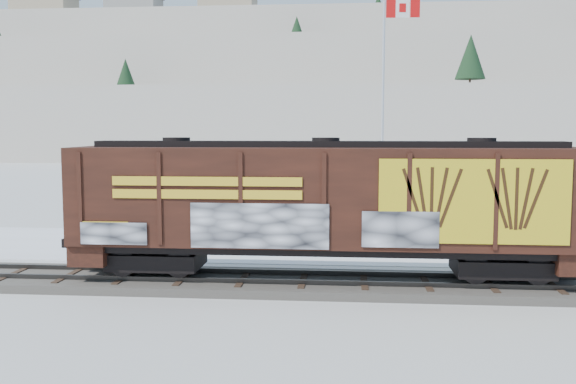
# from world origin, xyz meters

# --- Properties ---
(ground) EXTENTS (500.00, 500.00, 0.00)m
(ground) POSITION_xyz_m (0.00, 0.00, 0.00)
(ground) COLOR white
(ground) RESTS_ON ground
(rail_track) EXTENTS (50.00, 3.40, 0.43)m
(rail_track) POSITION_xyz_m (0.00, 0.00, 0.15)
(rail_track) COLOR #59544C
(rail_track) RESTS_ON ground
(parking_strip) EXTENTS (40.00, 8.00, 0.03)m
(parking_strip) POSITION_xyz_m (0.00, 7.50, 0.01)
(parking_strip) COLOR white
(parking_strip) RESTS_ON ground
(hillside) EXTENTS (360.00, 110.00, 93.00)m
(hillside) POSITION_xyz_m (-0.05, 139.79, 14.37)
(hillside) COLOR white
(hillside) RESTS_ON ground
(hopper_railcar) EXTENTS (16.47, 3.06, 4.43)m
(hopper_railcar) POSITION_xyz_m (0.72, -0.01, 2.89)
(hopper_railcar) COLOR black
(hopper_railcar) RESTS_ON rail_track
(flagpole) EXTENTS (2.30, 0.90, 12.25)m
(flagpole) POSITION_xyz_m (3.41, 13.73, 4.58)
(flagpole) COLOR silver
(flagpole) RESTS_ON ground
(car_silver) EXTENTS (4.33, 2.43, 1.39)m
(car_silver) POSITION_xyz_m (-4.68, 7.19, 0.73)
(car_silver) COLOR #ACAFB3
(car_silver) RESTS_ON parking_strip
(car_white) EXTENTS (4.86, 1.86, 1.58)m
(car_white) POSITION_xyz_m (3.77, 7.29, 0.82)
(car_white) COLOR silver
(car_white) RESTS_ON parking_strip
(car_dark) EXTENTS (5.38, 2.70, 1.50)m
(car_dark) POSITION_xyz_m (10.95, 7.15, 0.78)
(car_dark) COLOR #212429
(car_dark) RESTS_ON parking_strip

